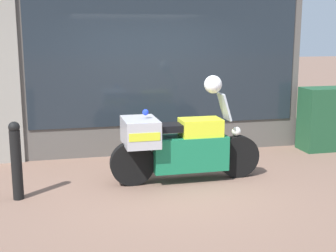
% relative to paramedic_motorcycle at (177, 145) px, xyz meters
% --- Properties ---
extents(ground_plane, '(60.00, 60.00, 0.00)m').
position_rel_paramedic_motorcycle_xyz_m(ground_plane, '(-0.13, -0.16, -0.56)').
color(ground_plane, '#7A5B4C').
extents(shop_building, '(5.85, 0.55, 4.05)m').
position_rel_paramedic_motorcycle_xyz_m(shop_building, '(-0.49, 1.84, 1.47)').
color(shop_building, '#56514C').
rests_on(shop_building, ground).
extents(window_display, '(4.63, 0.30, 2.12)m').
position_rel_paramedic_motorcycle_xyz_m(window_display, '(0.18, 1.87, -0.07)').
color(window_display, slate).
rests_on(window_display, ground).
extents(paramedic_motorcycle, '(2.28, 0.72, 1.31)m').
position_rel_paramedic_motorcycle_xyz_m(paramedic_motorcycle, '(0.00, 0.00, 0.00)').
color(paramedic_motorcycle, black).
rests_on(paramedic_motorcycle, ground).
extents(utility_cabinet, '(0.82, 0.53, 1.17)m').
position_rel_paramedic_motorcycle_xyz_m(utility_cabinet, '(3.14, 1.23, 0.02)').
color(utility_cabinet, '#1E4C2D').
rests_on(utility_cabinet, ground).
extents(white_helmet, '(0.26, 0.26, 0.26)m').
position_rel_paramedic_motorcycle_xyz_m(white_helmet, '(0.54, 0.00, 0.88)').
color(white_helmet, white).
rests_on(white_helmet, paramedic_motorcycle).
extents(street_bollard, '(0.15, 0.15, 1.06)m').
position_rel_paramedic_motorcycle_xyz_m(street_bollard, '(-2.25, -0.24, -0.02)').
color(street_bollard, black).
rests_on(street_bollard, ground).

